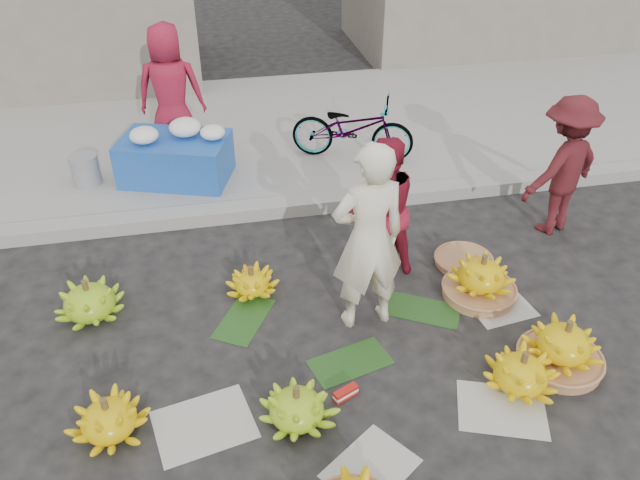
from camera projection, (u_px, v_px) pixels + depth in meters
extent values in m
plane|color=black|center=(356.00, 344.00, 5.26)|extent=(80.00, 80.00, 0.00)
cube|color=gray|center=(309.00, 204.00, 7.00)|extent=(40.00, 0.25, 0.15)
cube|color=gray|center=(281.00, 129.00, 8.71)|extent=(40.00, 4.00, 0.12)
cylinder|color=#523C20|center=(105.00, 405.00, 4.35)|extent=(0.05, 0.05, 0.12)
cylinder|color=#523C20|center=(296.00, 394.00, 4.43)|extent=(0.05, 0.05, 0.12)
cylinder|color=#523C20|center=(525.00, 359.00, 4.70)|extent=(0.05, 0.05, 0.12)
cylinder|color=#A06843|center=(559.00, 360.00, 5.04)|extent=(0.67, 0.67, 0.09)
cylinder|color=#523C20|center=(569.00, 328.00, 4.84)|extent=(0.05, 0.05, 0.12)
cylinder|color=#A06843|center=(479.00, 291.00, 5.77)|extent=(0.66, 0.66, 0.09)
cylinder|color=#523C20|center=(484.00, 261.00, 5.57)|extent=(0.05, 0.05, 0.12)
cylinder|color=#523C20|center=(85.00, 287.00, 5.38)|extent=(0.05, 0.05, 0.12)
cylinder|color=#523C20|center=(251.00, 272.00, 5.70)|extent=(0.05, 0.05, 0.12)
cylinder|color=#A06843|center=(463.00, 261.00, 6.19)|extent=(0.59, 0.59, 0.06)
cube|color=red|center=(346.00, 393.00, 4.75)|extent=(0.21, 0.14, 0.08)
imported|color=white|center=(368.00, 239.00, 5.04)|extent=(0.66, 0.47, 1.71)
imported|color=#A91A31|center=(382.00, 209.00, 5.71)|extent=(0.79, 0.68, 1.41)
imported|color=maroon|center=(563.00, 167.00, 6.32)|extent=(1.10, 0.86, 1.49)
cube|color=#1A4BA9|center=(176.00, 159.00, 7.28)|extent=(1.40, 1.11, 0.51)
ellipsoid|color=white|center=(144.00, 136.00, 6.99)|extent=(0.32, 0.32, 0.18)
ellipsoid|color=white|center=(185.00, 128.00, 7.14)|extent=(0.37, 0.37, 0.20)
ellipsoid|color=white|center=(213.00, 133.00, 7.08)|extent=(0.28, 0.28, 0.16)
cylinder|color=gray|center=(85.00, 170.00, 7.20)|extent=(0.32, 0.32, 0.36)
imported|color=#A91A31|center=(170.00, 92.00, 7.51)|extent=(0.85, 0.60, 1.63)
imported|color=gray|center=(352.00, 128.00, 7.65)|extent=(1.05, 1.60, 0.79)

